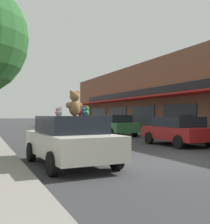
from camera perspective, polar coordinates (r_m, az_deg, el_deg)
The scene contains 11 objects.
ground_plane at distance 9.81m, azimuth 13.36°, elevation -9.82°, with size 260.00×260.00×0.00m, color #333335.
plush_art_car at distance 8.86m, azimuth -7.07°, elevation -5.54°, with size 2.23×4.20×1.54m.
teddy_bear_giant at distance 8.77m, azimuth -6.20°, elevation 1.70°, with size 0.60×0.40×0.80m.
teddy_bear_blue at distance 9.18m, azimuth -4.34°, elevation 0.04°, with size 0.21×0.14×0.28m.
teddy_bear_white at distance 8.64m, azimuth -9.12°, elevation 0.12°, with size 0.19×0.20×0.29m.
teddy_bear_cream at distance 9.87m, azimuth -6.26°, elevation -0.14°, with size 0.16×0.15×0.23m.
teddy_bear_green at distance 9.00m, azimuth -3.70°, elevation 0.16°, with size 0.19×0.23×0.31m.
teddy_bear_pink at distance 9.31m, azimuth -9.61°, elevation 0.04°, with size 0.20×0.18×0.28m.
teddy_bear_red at distance 9.21m, azimuth -5.17°, elevation 0.11°, with size 0.17×0.23×0.30m.
parked_car_far_center at distance 15.05m, azimuth 14.61°, elevation -3.58°, with size 2.12×4.01×1.48m.
parked_car_far_right at distance 21.40m, azimuth 2.05°, elevation -2.60°, with size 2.04×4.41×1.59m.
Camera 1 is at (-5.86, -7.71, 1.57)m, focal length 45.00 mm.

